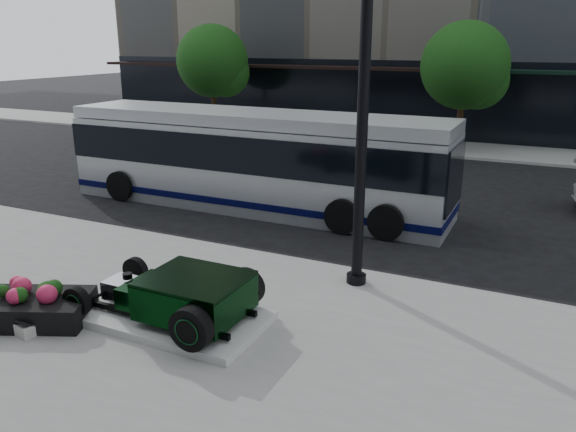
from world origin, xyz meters
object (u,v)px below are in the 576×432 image
at_px(lamppost, 363,119).
at_px(transit_bus, 254,159).
at_px(hot_rod, 185,295).
at_px(flower_planter, 25,307).

relative_size(lamppost, transit_bus, 0.61).
height_order(hot_rod, flower_planter, hot_rod).
xyz_separation_m(lamppost, transit_bus, (-4.86, 4.44, -2.04)).
bearing_deg(lamppost, flower_planter, -139.33).
bearing_deg(flower_planter, lamppost, 40.67).
relative_size(hot_rod, flower_planter, 1.27).
distance_m(hot_rod, transit_bus, 8.01).
relative_size(lamppost, flower_planter, 2.90).
height_order(hot_rod, transit_bus, transit_bus).
bearing_deg(hot_rod, lamppost, 55.10).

